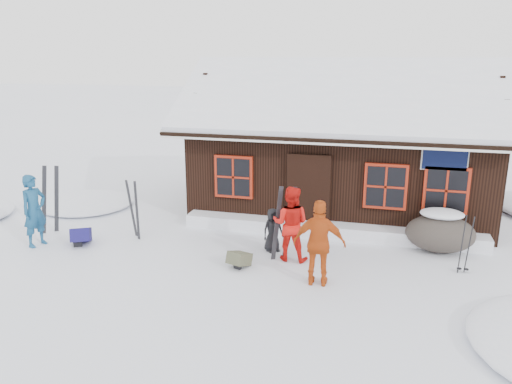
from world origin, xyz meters
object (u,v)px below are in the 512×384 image
boulder (440,232)px  backpack_olive (239,261)px  skier_orange_left (291,224)px  skier_orange_right (319,243)px  ski_pair_left (50,200)px  skier_teal (34,211)px  ski_poles (465,245)px  backpack_blue (81,238)px  skier_crouched (273,230)px

boulder → backpack_olive: bearing=-153.8°
skier_orange_left → skier_orange_right: (0.80, -1.11, 0.03)m
skier_orange_left → ski_pair_left: size_ratio=0.93×
skier_teal → boulder: (9.37, 2.12, -0.41)m
ski_pair_left → ski_poles: size_ratio=1.39×
boulder → ski_pair_left: 9.69m
skier_orange_right → ski_poles: 3.20m
skier_orange_left → backpack_blue: (-5.09, -0.40, -0.69)m
ski_pair_left → backpack_olive: 5.46m
boulder → ski_pair_left: ski_pair_left is taller
skier_orange_right → ski_pair_left: size_ratio=0.97×
skier_orange_left → backpack_blue: bearing=6.2°
skier_orange_left → skier_crouched: bearing=-36.4°
ski_poles → skier_teal: bearing=-174.3°
skier_teal → ski_poles: (9.76, 0.97, -0.26)m
boulder → ski_pair_left: size_ratio=0.87×
skier_crouched → skier_teal: bearing=149.7°
skier_crouched → ski_poles: ski_poles is taller
backpack_olive → skier_orange_right: bearing=4.7°
skier_orange_right → backpack_olive: bearing=-15.3°
skier_crouched → backpack_olive: bearing=-155.5°
skier_orange_left → skier_orange_right: size_ratio=0.96×
backpack_blue → backpack_olive: (4.12, -0.31, -0.03)m
backpack_olive → skier_orange_left: bearing=53.4°
backpack_blue → skier_teal: bearing=170.4°
skier_crouched → ski_poles: 4.18m
ski_poles → backpack_olive: (-4.66, -0.96, -0.48)m
ski_poles → skier_orange_right: bearing=-154.8°
ski_pair_left → boulder: bearing=-21.2°
ski_pair_left → backpack_blue: bearing=-54.1°
skier_orange_right → skier_crouched: size_ratio=1.69×
skier_teal → backpack_olive: bearing=-75.7°
boulder → ski_poles: size_ratio=1.20×
ski_pair_left → skier_orange_right: bearing=-38.7°
skier_teal → skier_crouched: size_ratio=1.69×
ski_poles → skier_crouched: bearing=178.1°
boulder → backpack_blue: 8.58m
skier_crouched → skier_orange_left: bearing=-79.6°
backpack_olive → ski_poles: bearing=29.0°
skier_orange_left → backpack_olive: size_ratio=3.45×
skier_orange_left → skier_orange_right: bearing=127.3°
skier_crouched → ski_pair_left: (-5.82, -0.20, 0.34)m
boulder → ski_pair_left: bearing=-172.8°
skier_orange_right → skier_crouched: 2.01m
skier_teal → backpack_blue: 1.26m
skier_teal → backpack_olive: size_ratio=3.57×
skier_teal → skier_orange_right: 6.89m
boulder → backpack_olive: (-4.27, -2.11, -0.33)m
skier_teal → backpack_blue: bearing=-57.6°
skier_orange_right → ski_poles: bearing=-157.5°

